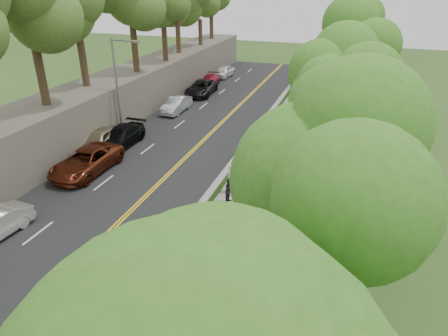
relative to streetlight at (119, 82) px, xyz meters
name	(u,v)px	position (x,y,z in m)	size (l,w,h in m)	color
ground	(160,262)	(10.46, -14.00, -4.64)	(140.00, 140.00, 0.00)	#33511E
road	(184,138)	(5.06, 1.00, -4.62)	(11.20, 66.00, 0.04)	black
sidewalk	(278,150)	(13.01, 1.00, -4.61)	(4.20, 66.00, 0.05)	gray
jersey_barrier	(249,144)	(10.71, 1.00, -4.34)	(0.42, 66.00, 0.60)	#63DD18
rock_embankment	(98,106)	(-3.04, 1.00, -2.64)	(5.00, 66.00, 4.00)	#595147
chainlink_fence	(306,142)	(15.11, 1.00, -3.64)	(0.04, 66.00, 2.00)	slate
trees_embankment	(89,1)	(-2.54, 1.00, 5.86)	(6.40, 66.00, 13.00)	#567B2D
trees_fenceside	(349,64)	(17.46, 1.00, 2.36)	(7.00, 66.00, 14.00)	#468926
streetlight	(119,82)	(0.00, 0.00, 0.00)	(2.52, 0.22, 8.00)	gray
signpost	(146,275)	(11.51, -17.02, -2.68)	(0.62, 0.09, 3.10)	gray
construction_barrel	(303,122)	(14.03, 6.93, -4.12)	(0.57, 0.57, 0.94)	#C84024
concrete_block	(200,317)	(13.66, -16.92, -4.22)	(1.11, 0.83, 0.74)	gray
car_2	(87,161)	(1.33, -6.97, -3.78)	(2.71, 5.88, 1.63)	#622512
car_3	(121,137)	(0.99, -2.10, -3.84)	(2.14, 5.26, 1.53)	black
car_4	(99,140)	(-0.14, -3.32, -3.77)	(1.97, 4.90, 1.67)	tan
car_5	(177,105)	(1.46, 7.33, -3.86)	(1.56, 4.48, 1.48)	silver
car_6	(201,88)	(1.46, 13.99, -3.81)	(2.61, 5.65, 1.57)	black
car_7	(210,81)	(0.99, 17.88, -3.94)	(1.86, 4.58, 1.33)	maroon
car_8	(224,72)	(1.12, 22.99, -3.86)	(1.74, 4.33, 1.48)	white
painter_0	(182,237)	(11.21, -13.00, -3.68)	(0.89, 0.58, 1.83)	#B6BA16
painter_1	(232,178)	(11.61, -6.46, -3.64)	(0.69, 0.45, 1.89)	silver
painter_2	(230,191)	(11.91, -7.68, -3.81)	(0.76, 0.59, 1.57)	black
painter_3	(196,241)	(11.91, -13.00, -3.75)	(1.08, 0.62, 1.67)	#9B4945
person_far	(294,126)	(13.58, 4.67, -3.77)	(0.96, 0.40, 1.64)	black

